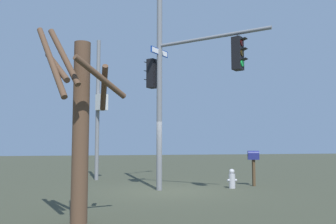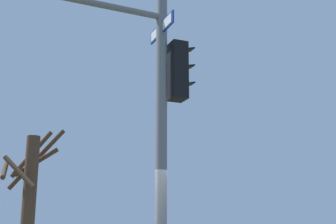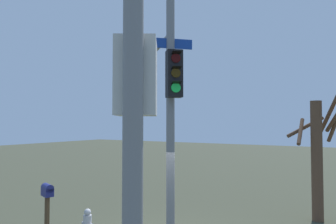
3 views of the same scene
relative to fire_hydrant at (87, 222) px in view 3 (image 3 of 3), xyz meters
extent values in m
cylinder|color=slate|center=(-2.82, 0.08, 4.58)|extent=(0.21, 0.21, 9.85)
cylinder|color=slate|center=(-1.31, -1.38, 5.02)|extent=(3.10, 3.02, 0.12)
cube|color=black|center=(-0.62, -2.06, 4.32)|extent=(0.47, 0.46, 1.10)
cylinder|color=#2F0403|center=(-0.51, -2.18, 4.66)|extent=(0.18, 0.17, 0.22)
cube|color=black|center=(-0.46, -2.24, 4.78)|extent=(0.26, 0.26, 0.06)
cylinder|color=#352504|center=(-0.51, -2.18, 4.32)|extent=(0.18, 0.17, 0.22)
cube|color=black|center=(-0.46, -2.24, 4.44)|extent=(0.26, 0.26, 0.06)
cylinder|color=#19D147|center=(-0.51, -2.18, 3.98)|extent=(0.18, 0.17, 0.22)
cube|color=black|center=(-0.46, -2.24, 4.10)|extent=(0.26, 0.26, 0.06)
cylinder|color=slate|center=(-0.62, -2.06, 4.95)|extent=(0.04, 0.04, 0.15)
cube|color=black|center=(-3.05, 0.31, 4.00)|extent=(0.47, 0.47, 1.10)
cylinder|color=#2F0403|center=(-3.17, 0.43, 4.34)|extent=(0.18, 0.17, 0.22)
cube|color=black|center=(-3.22, 0.48, 4.46)|extent=(0.26, 0.26, 0.06)
cylinder|color=#352504|center=(-3.17, 0.43, 4.00)|extent=(0.18, 0.17, 0.22)
cube|color=black|center=(-3.22, 0.48, 4.12)|extent=(0.26, 0.26, 0.06)
cylinder|color=#19D147|center=(-3.17, 0.43, 3.66)|extent=(0.18, 0.17, 0.22)
cube|color=black|center=(-3.22, 0.48, 3.78)|extent=(0.26, 0.26, 0.06)
cube|color=navy|center=(-2.82, 0.08, 4.80)|extent=(0.82, 0.78, 0.24)
cube|color=white|center=(-2.81, 0.07, 4.80)|extent=(0.73, 0.70, 0.18)
cylinder|color=slate|center=(-4.93, 4.34, 3.00)|extent=(0.18, 0.18, 6.68)
cube|color=silver|center=(-4.76, 4.06, 3.29)|extent=(0.59, 0.62, 0.75)
sphere|color=#B2B2B7|center=(0.00, 0.00, 0.29)|extent=(0.20, 0.20, 0.20)
cylinder|color=#B2B2B7|center=(0.14, 0.00, -0.04)|extent=(0.10, 0.09, 0.09)
cube|color=#4C3823|center=(1.15, 0.48, 0.18)|extent=(0.10, 0.10, 1.05)
cube|color=navy|center=(1.15, 0.48, 0.83)|extent=(0.49, 0.37, 0.24)
cylinder|color=navy|center=(1.15, 0.48, 0.95)|extent=(0.49, 0.37, 0.24)
cylinder|color=brown|center=(-5.59, -4.76, 1.63)|extent=(0.36, 0.36, 3.94)
cylinder|color=brown|center=(-5.19, -5.28, 2.72)|extent=(1.17, 0.93, 0.76)
cylinder|color=brown|center=(-5.96, -5.07, 3.18)|extent=(0.78, 0.91, 1.38)
cylinder|color=brown|center=(-5.10, -4.76, 2.58)|extent=(0.13, 1.05, 0.91)
cylinder|color=brown|center=(-6.10, -5.00, 2.97)|extent=(0.62, 1.14, 0.85)
camera|label=1|loc=(-5.50, -12.68, 1.35)|focal=37.69mm
camera|label=2|loc=(4.53, 3.03, 1.19)|focal=49.17mm
camera|label=3|loc=(-6.57, 6.49, 2.84)|focal=32.82mm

